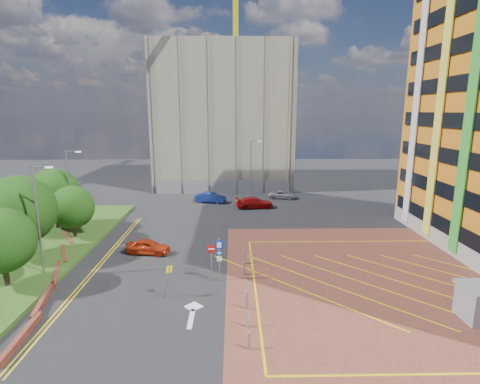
{
  "coord_description": "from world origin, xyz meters",
  "views": [
    {
      "loc": [
        1.51,
        -23.98,
        11.99
      ],
      "look_at": [
        2.01,
        2.69,
        6.18
      ],
      "focal_mm": 28.0,
      "sensor_mm": 36.0,
      "label": 1
    }
  ],
  "objects_px": {
    "lamp_back": "(251,166)",
    "car_red_back": "(254,203)",
    "tree_b": "(19,211)",
    "lamp_left_near": "(38,216)",
    "tree_a": "(1,241)",
    "car_blue_back": "(210,198)",
    "car_red_left": "(148,247)",
    "sign_cluster": "(216,255)",
    "tree_c": "(72,207)",
    "lamp_left_far": "(70,188)",
    "car_silver_back": "(282,195)",
    "tree_d": "(54,193)",
    "warning_sign": "(168,277)"
  },
  "relations": [
    {
      "from": "tree_a",
      "to": "tree_b",
      "type": "xyz_separation_m",
      "value": [
        -1.5,
        5.0,
        0.73
      ]
    },
    {
      "from": "lamp_back",
      "to": "car_red_back",
      "type": "distance_m",
      "value": 7.39
    },
    {
      "from": "tree_a",
      "to": "car_blue_back",
      "type": "relative_size",
      "value": 1.32
    },
    {
      "from": "warning_sign",
      "to": "car_silver_back",
      "type": "xyz_separation_m",
      "value": [
        11.12,
        28.19,
        -0.9
      ]
    },
    {
      "from": "car_red_left",
      "to": "car_blue_back",
      "type": "xyz_separation_m",
      "value": [
        4.25,
        18.22,
        0.04
      ]
    },
    {
      "from": "lamp_back",
      "to": "sign_cluster",
      "type": "xyz_separation_m",
      "value": [
        -3.78,
        -27.02,
        -2.41
      ]
    },
    {
      "from": "tree_a",
      "to": "tree_b",
      "type": "relative_size",
      "value": 0.8
    },
    {
      "from": "tree_c",
      "to": "lamp_left_far",
      "type": "height_order",
      "value": "lamp_left_far"
    },
    {
      "from": "warning_sign",
      "to": "tree_c",
      "type": "bearing_deg",
      "value": 133.24
    },
    {
      "from": "car_silver_back",
      "to": "car_blue_back",
      "type": "bearing_deg",
      "value": 116.96
    },
    {
      "from": "tree_a",
      "to": "car_red_left",
      "type": "distance_m",
      "value": 10.78
    },
    {
      "from": "lamp_back",
      "to": "tree_a",
      "type": "bearing_deg",
      "value": -122.85
    },
    {
      "from": "lamp_left_near",
      "to": "car_blue_back",
      "type": "xyz_separation_m",
      "value": [
        10.89,
        22.58,
        -3.98
      ]
    },
    {
      "from": "tree_b",
      "to": "car_blue_back",
      "type": "bearing_deg",
      "value": 54.51
    },
    {
      "from": "tree_a",
      "to": "lamp_left_far",
      "type": "xyz_separation_m",
      "value": [
        -0.42,
        12.0,
        1.16
      ]
    },
    {
      "from": "tree_a",
      "to": "lamp_back",
      "type": "distance_m",
      "value": 33.34
    },
    {
      "from": "tree_a",
      "to": "car_silver_back",
      "type": "distance_m",
      "value": 35.01
    },
    {
      "from": "lamp_left_near",
      "to": "car_silver_back",
      "type": "bearing_deg",
      "value": 50.04
    },
    {
      "from": "sign_cluster",
      "to": "car_red_back",
      "type": "bearing_deg",
      "value": 79.36
    },
    {
      "from": "tree_c",
      "to": "tree_d",
      "type": "xyz_separation_m",
      "value": [
        -3.0,
        3.0,
        0.68
      ]
    },
    {
      "from": "tree_a",
      "to": "car_silver_back",
      "type": "height_order",
      "value": "tree_a"
    },
    {
      "from": "lamp_left_far",
      "to": "warning_sign",
      "type": "relative_size",
      "value": 3.56
    },
    {
      "from": "tree_d",
      "to": "tree_b",
      "type": "bearing_deg",
      "value": -82.87
    },
    {
      "from": "tree_a",
      "to": "lamp_left_far",
      "type": "height_order",
      "value": "lamp_left_far"
    },
    {
      "from": "tree_b",
      "to": "car_red_back",
      "type": "distance_m",
      "value": 25.98
    },
    {
      "from": "lamp_back",
      "to": "car_silver_back",
      "type": "height_order",
      "value": "lamp_back"
    },
    {
      "from": "car_red_left",
      "to": "car_silver_back",
      "type": "relative_size",
      "value": 0.98
    },
    {
      "from": "tree_c",
      "to": "car_silver_back",
      "type": "bearing_deg",
      "value": 37.53
    },
    {
      "from": "car_blue_back",
      "to": "tree_b",
      "type": "bearing_deg",
      "value": 159.18
    },
    {
      "from": "tree_c",
      "to": "sign_cluster",
      "type": "distance_m",
      "value": 16.53
    },
    {
      "from": "tree_c",
      "to": "car_red_left",
      "type": "bearing_deg",
      "value": -25.24
    },
    {
      "from": "tree_b",
      "to": "lamp_left_near",
      "type": "xyz_separation_m",
      "value": [
        3.08,
        -3.0,
        0.42
      ]
    },
    {
      "from": "tree_c",
      "to": "tree_b",
      "type": "bearing_deg",
      "value": -111.8
    },
    {
      "from": "warning_sign",
      "to": "car_silver_back",
      "type": "bearing_deg",
      "value": 68.48
    },
    {
      "from": "car_red_left",
      "to": "sign_cluster",
      "type": "bearing_deg",
      "value": -121.98
    },
    {
      "from": "lamp_left_near",
      "to": "lamp_back",
      "type": "relative_size",
      "value": 1.0
    },
    {
      "from": "tree_a",
      "to": "lamp_back",
      "type": "bearing_deg",
      "value": 57.15
    },
    {
      "from": "tree_b",
      "to": "lamp_left_far",
      "type": "relative_size",
      "value": 0.84
    },
    {
      "from": "tree_b",
      "to": "lamp_left_far",
      "type": "height_order",
      "value": "lamp_left_far"
    },
    {
      "from": "tree_d",
      "to": "lamp_back",
      "type": "distance_m",
      "value": 25.47
    },
    {
      "from": "tree_d",
      "to": "car_red_back",
      "type": "bearing_deg",
      "value": 22.58
    },
    {
      "from": "lamp_back",
      "to": "sign_cluster",
      "type": "relative_size",
      "value": 2.5
    },
    {
      "from": "lamp_left_near",
      "to": "car_silver_back",
      "type": "distance_m",
      "value": 32.6
    },
    {
      "from": "lamp_left_near",
      "to": "lamp_back",
      "type": "distance_m",
      "value": 30.8
    },
    {
      "from": "car_red_back",
      "to": "lamp_back",
      "type": "bearing_deg",
      "value": -5.33
    },
    {
      "from": "tree_a",
      "to": "lamp_left_near",
      "type": "height_order",
      "value": "lamp_left_near"
    },
    {
      "from": "car_red_left",
      "to": "car_silver_back",
      "type": "distance_m",
      "value": 24.84
    },
    {
      "from": "tree_b",
      "to": "car_red_left",
      "type": "bearing_deg",
      "value": 7.99
    },
    {
      "from": "lamp_back",
      "to": "car_red_back",
      "type": "bearing_deg",
      "value": -89.23
    },
    {
      "from": "tree_a",
      "to": "tree_c",
      "type": "distance_m",
      "value": 10.02
    }
  ]
}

